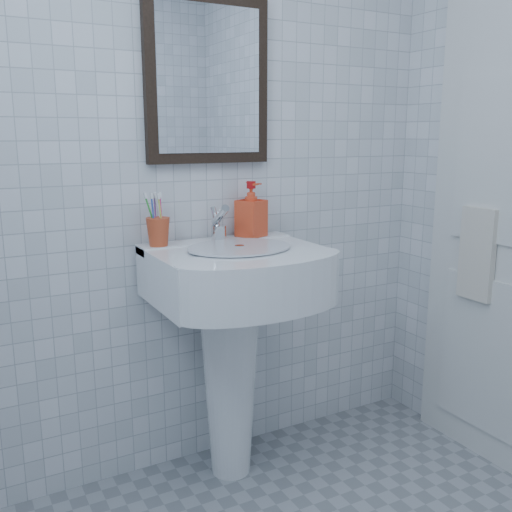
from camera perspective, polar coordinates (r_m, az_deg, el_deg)
wall_back at (r=2.25m, az=-6.63°, el=9.45°), size 2.20×0.02×2.50m
washbasin at (r=2.20m, az=-2.36°, el=-6.77°), size 0.62×0.45×0.95m
faucet at (r=2.21m, az=-3.75°, el=3.01°), size 0.06×0.13×0.15m
toothbrush_cup at (r=2.13m, az=-9.75°, el=2.40°), size 0.11×0.11×0.10m
soap_dispenser at (r=2.29m, az=-0.49°, el=4.68°), size 0.13×0.13×0.22m
wall_mirror at (r=2.26m, az=-4.83°, el=17.11°), size 0.50×0.04×0.62m
towel_ring at (r=2.48m, az=21.85°, el=4.28°), size 0.01×0.18×0.18m
hand_towel at (r=2.50m, az=21.23°, el=0.17°), size 0.03×0.16×0.38m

